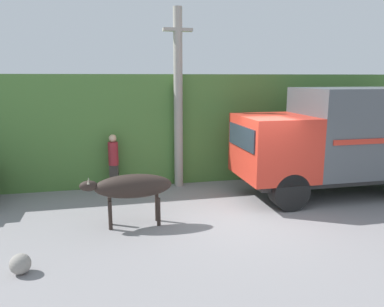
% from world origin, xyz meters
% --- Properties ---
extents(ground_plane, '(60.00, 60.00, 0.00)m').
position_xyz_m(ground_plane, '(0.00, 0.00, 0.00)').
color(ground_plane, gray).
extents(hillside_embankment, '(32.00, 6.57, 3.56)m').
position_xyz_m(hillside_embankment, '(0.00, 6.64, 1.78)').
color(hillside_embankment, '#4C7A38').
rests_on(hillside_embankment, ground_plane).
extents(building_backdrop, '(6.19, 2.70, 3.44)m').
position_xyz_m(building_backdrop, '(-6.01, 4.75, 1.74)').
color(building_backdrop, '#8CC69E').
rests_on(building_backdrop, ground_plane).
extents(cargo_truck, '(6.26, 2.28, 3.17)m').
position_xyz_m(cargo_truck, '(3.40, 1.14, 1.73)').
color(cargo_truck, '#2D2D2D').
rests_on(cargo_truck, ground_plane).
extents(brown_cow, '(2.13, 0.57, 1.25)m').
position_xyz_m(brown_cow, '(-3.01, 0.09, 0.95)').
color(brown_cow, '#2D231E').
rests_on(brown_cow, ground_plane).
extents(pedestrian_on_hill, '(0.36, 0.36, 1.76)m').
position_xyz_m(pedestrian_on_hill, '(-3.36, 3.05, 0.99)').
color(pedestrian_on_hill, '#38332D').
rests_on(pedestrian_on_hill, ground_plane).
extents(utility_pole, '(0.90, 0.28, 5.53)m').
position_xyz_m(utility_pole, '(-1.30, 3.12, 2.86)').
color(utility_pole, '#9E998E').
rests_on(utility_pole, ground_plane).
extents(roadside_rock, '(0.37, 0.37, 0.37)m').
position_xyz_m(roadside_rock, '(-5.13, -1.73, 0.19)').
color(roadside_rock, gray).
rests_on(roadside_rock, ground_plane).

